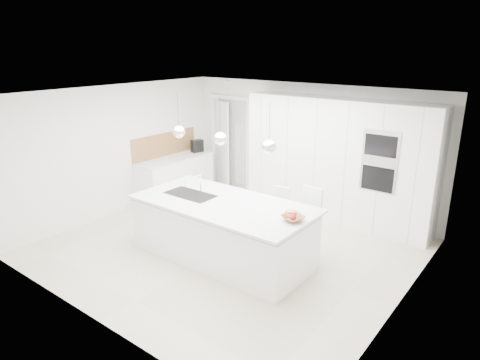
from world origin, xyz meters
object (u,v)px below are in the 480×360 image
Objects in this scene: fruit_bowl at (293,218)px; bar_stool_right at (307,224)px; espresso_machine at (197,146)px; bar_stool_left at (276,217)px; island_base at (222,231)px.

bar_stool_right reaches higher than fruit_bowl.
espresso_machine is at bearing 150.67° from fruit_bowl.
island_base is at bearing -126.70° from bar_stool_left.
espresso_machine is 0.28× the size of bar_stool_left.
espresso_machine reaches higher than bar_stool_left.
bar_stool_right is at bearing -16.96° from bar_stool_left.
fruit_bowl is at bearing -8.87° from espresso_machine.
island_base is 2.84× the size of bar_stool_left.
fruit_bowl is at bearing -68.80° from bar_stool_right.
bar_stool_left is (-0.77, 0.79, -0.44)m from fruit_bowl.
espresso_machine is 0.25× the size of bar_stool_right.
bar_stool_left is (2.98, -1.31, -0.54)m from espresso_machine.
island_base is 2.51× the size of bar_stool_right.
espresso_machine is at bearing 139.24° from island_base.
island_base is at bearing -135.16° from bar_stool_right.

